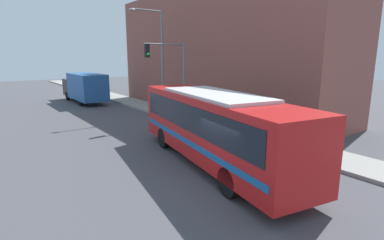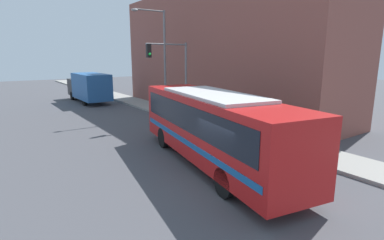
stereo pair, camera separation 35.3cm
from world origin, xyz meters
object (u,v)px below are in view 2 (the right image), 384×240
at_px(city_bus, 213,124).
at_px(pedestrian_near_corner, 230,116).
at_px(fire_hydrant, 262,135).
at_px(parking_meter, 188,109).
at_px(traffic_light_pole, 173,68).
at_px(street_lamp, 161,54).
at_px(delivery_truck, 89,86).

relative_size(city_bus, pedestrian_near_corner, 6.38).
xyz_separation_m(fire_hydrant, parking_meter, (-0.00, 7.19, 0.43)).
height_order(city_bus, traffic_light_pole, traffic_light_pole).
xyz_separation_m(traffic_light_pole, street_lamp, (0.83, 3.23, 1.01)).
distance_m(delivery_truck, fire_hydrant, 21.43).
bearing_deg(parking_meter, pedestrian_near_corner, -83.14).
bearing_deg(parking_meter, traffic_light_pole, 151.07).
bearing_deg(parking_meter, city_bus, -117.62).
bearing_deg(street_lamp, pedestrian_near_corner, -85.65).
height_order(delivery_truck, traffic_light_pole, traffic_light_pole).
relative_size(delivery_truck, traffic_light_pole, 1.46).
xyz_separation_m(city_bus, parking_meter, (4.20, 8.02, -0.91)).
distance_m(parking_meter, street_lamp, 5.48).
bearing_deg(pedestrian_near_corner, fire_hydrant, -98.59).
xyz_separation_m(city_bus, pedestrian_near_corner, (4.68, 4.02, -0.83)).
relative_size(delivery_truck, fire_hydrant, 10.42).
xyz_separation_m(delivery_truck, pedestrian_near_corner, (3.59, -17.99, -0.60)).
distance_m(delivery_truck, traffic_light_pole, 13.84).
bearing_deg(street_lamp, delivery_truck, 106.32).
height_order(parking_meter, street_lamp, street_lamp).
height_order(delivery_truck, parking_meter, delivery_truck).
height_order(city_bus, delivery_truck, city_bus).
xyz_separation_m(street_lamp, pedestrian_near_corner, (0.59, -7.75, -3.92)).
distance_m(city_bus, fire_hydrant, 4.48).
relative_size(fire_hydrant, traffic_light_pole, 0.14).
height_order(traffic_light_pole, pedestrian_near_corner, traffic_light_pole).
bearing_deg(pedestrian_near_corner, delivery_truck, 101.28).
height_order(fire_hydrant, street_lamp, street_lamp).
bearing_deg(city_bus, pedestrian_near_corner, 51.08).
bearing_deg(city_bus, traffic_light_pole, 79.55).
xyz_separation_m(city_bus, fire_hydrant, (4.20, 0.83, -1.33)).
height_order(fire_hydrant, parking_meter, parking_meter).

